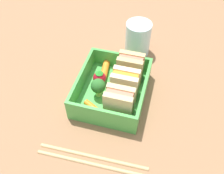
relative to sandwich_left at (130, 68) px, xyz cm
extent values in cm
cube|color=#946647|center=(4.77, -2.69, -5.37)|extent=(120.00, 120.00, 2.00)
cube|color=green|center=(4.77, -2.69, -3.77)|extent=(16.11, 13.74, 1.20)
cube|color=green|center=(4.77, 3.88, -1.19)|extent=(16.11, 0.60, 3.95)
cube|color=green|center=(4.77, -9.26, -1.19)|extent=(16.11, 0.60, 3.95)
cube|color=green|center=(-2.99, -2.69, -1.19)|extent=(0.60, 12.54, 3.95)
cube|color=green|center=(12.53, -2.69, -1.19)|extent=(0.60, 12.54, 3.95)
cube|color=tan|center=(-1.14, 0.00, 0.00)|extent=(1.14, 5.37, 6.34)
cube|color=#D87259|center=(0.00, 0.00, 0.00)|extent=(1.14, 4.94, 5.83)
cube|color=tan|center=(1.14, 0.00, 0.00)|extent=(1.14, 5.37, 6.34)
cube|color=beige|center=(3.63, 0.00, 0.00)|extent=(1.14, 5.37, 6.34)
cube|color=orange|center=(4.77, 0.00, 0.00)|extent=(1.14, 4.94, 5.83)
cube|color=beige|center=(5.91, 0.00, 0.00)|extent=(1.14, 5.37, 6.34)
cube|color=#D3BB82|center=(8.40, 0.00, 0.00)|extent=(1.14, 5.37, 6.34)
cube|color=#D87259|center=(9.54, 0.00, 0.00)|extent=(1.14, 4.94, 5.83)
cube|color=#D3BB82|center=(10.68, 0.00, 0.00)|extent=(1.14, 5.37, 6.34)
cylinder|color=orange|center=(-0.32, -5.71, -2.40)|extent=(4.91, 2.08, 1.53)
sphere|color=red|center=(2.90, -5.96, -1.78)|extent=(2.79, 2.79, 2.79)
cone|color=green|center=(2.90, -5.96, -0.08)|extent=(1.67, 1.67, 0.60)
cylinder|color=#96C469|center=(6.33, -5.11, -2.29)|extent=(1.19, 1.19, 1.76)
sphere|color=#2C6A2A|center=(6.33, -5.11, -0.35)|extent=(3.01, 3.01, 3.01)
cylinder|color=orange|center=(10.14, -5.06, -2.59)|extent=(2.99, 4.30, 1.17)
cylinder|color=tan|center=(19.16, -2.19, -4.02)|extent=(1.36, 19.75, 0.70)
cylinder|color=tan|center=(20.50, -2.14, -4.02)|extent=(1.36, 19.75, 0.70)
cylinder|color=silver|center=(-10.61, -0.48, -0.35)|extent=(6.01, 6.01, 8.04)
camera|label=1|loc=(37.01, 6.15, 37.08)|focal=40.00mm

